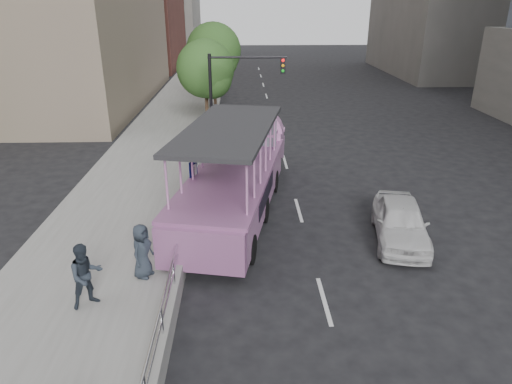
{
  "coord_description": "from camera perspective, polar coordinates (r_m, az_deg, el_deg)",
  "views": [
    {
      "loc": [
        -1.25,
        -12.5,
        7.7
      ],
      "look_at": [
        -0.77,
        2.26,
        1.54
      ],
      "focal_mm": 32.0,
      "sensor_mm": 36.0,
      "label": 1
    }
  ],
  "objects": [
    {
      "name": "pedestrian_mid",
      "position": [
        12.71,
        -20.48,
        -9.74
      ],
      "size": [
        1.1,
        1.05,
        1.79
      ],
      "primitive_type": "imported",
      "rotation": [
        0.0,
        0.0,
        0.62
      ],
      "color": "#27303A",
      "rests_on": "sidewalk"
    },
    {
      "name": "street_tree_near",
      "position": [
        28.76,
        -6.15,
        14.78
      ],
      "size": [
        3.52,
        3.52,
        5.72
      ],
      "color": "#3C271B",
      "rests_on": "ground"
    },
    {
      "name": "pedestrian_far",
      "position": [
        13.53,
        -14.05,
        -7.17
      ],
      "size": [
        0.78,
        0.94,
        1.65
      ],
      "primitive_type": "imported",
      "rotation": [
        0.0,
        0.0,
        1.19
      ],
      "color": "#27303A",
      "rests_on": "sidewalk"
    },
    {
      "name": "sidewalk",
      "position": [
        24.15,
        -12.54,
        3.89
      ],
      "size": [
        5.5,
        80.0,
        0.3
      ],
      "primitive_type": "cube",
      "color": "#9B9A95",
      "rests_on": "ground"
    },
    {
      "name": "ground",
      "position": [
        14.73,
        3.31,
        -8.9
      ],
      "size": [
        160.0,
        160.0,
        0.0
      ],
      "primitive_type": "plane",
      "color": "black"
    },
    {
      "name": "car",
      "position": [
        16.51,
        17.62,
        -3.51
      ],
      "size": [
        2.45,
        4.45,
        1.43
      ],
      "primitive_type": "imported",
      "rotation": [
        0.0,
        0.0,
        -0.19
      ],
      "color": "silver",
      "rests_on": "ground"
    },
    {
      "name": "street_tree_far",
      "position": [
        34.64,
        -5.15,
        16.95
      ],
      "size": [
        3.97,
        3.97,
        6.45
      ],
      "color": "#3C271B",
      "rests_on": "ground"
    },
    {
      "name": "parking_sign",
      "position": [
        16.75,
        -7.73,
        1.01
      ],
      "size": [
        0.25,
        0.52,
        2.47
      ],
      "color": "black",
      "rests_on": "ground"
    },
    {
      "name": "traffic_signal",
      "position": [
        25.35,
        -2.95,
        13.09
      ],
      "size": [
        4.2,
        0.32,
        5.2
      ],
      "color": "black",
      "rests_on": "ground"
    },
    {
      "name": "kerb_wall",
      "position": [
        16.3,
        -8.28,
        -3.89
      ],
      "size": [
        0.24,
        30.0,
        0.36
      ],
      "primitive_type": "cube",
      "color": "gray",
      "rests_on": "sidewalk"
    },
    {
      "name": "duck_boat",
      "position": [
        18.15,
        -2.22,
        2.24
      ],
      "size": [
        4.76,
        11.45,
        3.7
      ],
      "color": "black",
      "rests_on": "ground"
    },
    {
      "name": "guardrail",
      "position": [
        16.02,
        -8.42,
        -1.76
      ],
      "size": [
        0.07,
        22.0,
        0.71
      ],
      "color": "silver",
      "rests_on": "kerb_wall"
    }
  ]
}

